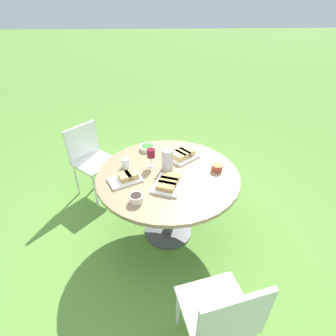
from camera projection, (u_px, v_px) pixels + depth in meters
name	position (u px, v px, depth m)	size (l,w,h in m)	color
ground_plane	(168.00, 231.00, 2.88)	(40.00, 40.00, 0.00)	#5B8C38
dining_table	(168.00, 183.00, 2.51)	(1.33, 1.33, 0.78)	#4C4C51
chair_near_left	(90.00, 155.00, 3.22)	(0.61, 0.61, 0.89)	silver
chair_near_right	(222.00, 314.00, 1.62)	(0.52, 0.51, 0.89)	silver
water_pitcher	(167.00, 159.00, 2.46)	(0.12, 0.11, 0.20)	silver
wine_glass	(151.00, 154.00, 2.48)	(0.08, 0.08, 0.19)	silver
platter_bread_main	(168.00, 183.00, 2.28)	(0.33, 0.36, 0.06)	white
platter_charcuterie	(183.00, 155.00, 2.67)	(0.36, 0.36, 0.07)	white
platter_sandwich_side	(127.00, 178.00, 2.34)	(0.34, 0.29, 0.07)	white
bowl_fries	(217.00, 167.00, 2.47)	(0.10, 0.10, 0.06)	#B74733
bowl_salad	(148.00, 147.00, 2.81)	(0.17, 0.17, 0.04)	beige
bowl_olives	(136.00, 198.00, 2.10)	(0.11, 0.11, 0.07)	beige
cup_water_near	(126.00, 163.00, 2.52)	(0.08, 0.08, 0.09)	silver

